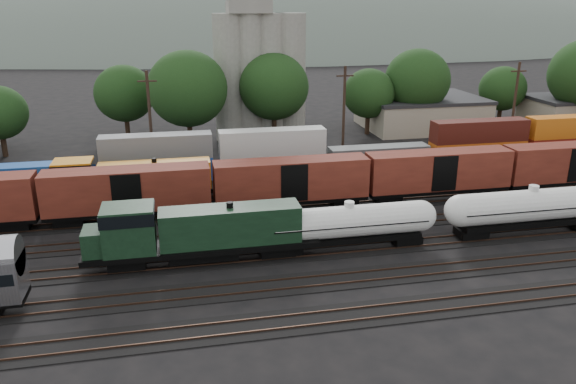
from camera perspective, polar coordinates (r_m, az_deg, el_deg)
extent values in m
plane|color=black|center=(50.73, -0.27, -3.97)|extent=(600.00, 600.00, 0.00)
cube|color=black|center=(37.71, 4.32, -12.63)|extent=(180.00, 3.20, 0.08)
cube|color=#382319|center=(37.08, 4.63, -13.09)|extent=(180.00, 0.08, 0.16)
cube|color=#382319|center=(38.26, 4.03, -11.98)|extent=(180.00, 0.08, 0.16)
cube|color=black|center=(41.89, 2.45, -9.14)|extent=(180.00, 3.20, 0.08)
cube|color=#382319|center=(41.24, 2.69, -9.50)|extent=(180.00, 0.08, 0.16)
cube|color=#382319|center=(42.47, 2.22, -8.60)|extent=(180.00, 0.08, 0.16)
cube|color=black|center=(46.24, 0.95, -6.29)|extent=(180.00, 3.20, 0.08)
cube|color=#382319|center=(45.57, 1.15, -6.58)|extent=(180.00, 0.08, 0.16)
cube|color=#382319|center=(46.84, 0.76, -5.84)|extent=(180.00, 0.08, 0.16)
cube|color=black|center=(50.71, -0.27, -3.93)|extent=(180.00, 3.20, 0.08)
cube|color=#382319|center=(50.03, -0.11, -4.16)|extent=(180.00, 0.08, 0.16)
cube|color=#382319|center=(51.33, -0.43, -3.55)|extent=(180.00, 0.08, 0.16)
cube|color=black|center=(55.27, -1.29, -1.96)|extent=(180.00, 3.20, 0.08)
cube|color=#382319|center=(54.58, -1.15, -2.14)|extent=(180.00, 0.08, 0.16)
cube|color=#382319|center=(55.90, -1.42, -1.62)|extent=(180.00, 0.08, 0.16)
cube|color=black|center=(59.90, -2.15, -0.29)|extent=(180.00, 3.20, 0.08)
cube|color=#382319|center=(59.20, -2.03, -0.44)|extent=(180.00, 0.08, 0.16)
cube|color=#382319|center=(60.54, -2.26, 0.00)|extent=(180.00, 0.08, 0.16)
cube|color=black|center=(64.58, -2.88, 1.15)|extent=(180.00, 3.20, 0.08)
cube|color=#382319|center=(63.88, -2.79, 1.02)|extent=(180.00, 0.08, 0.16)
cube|color=#382319|center=(65.24, -2.98, 1.40)|extent=(180.00, 0.08, 0.16)
cube|color=black|center=(44.79, -8.60, -5.50)|extent=(18.27, 3.12, 0.43)
cube|color=black|center=(44.99, -8.57, -6.06)|extent=(5.37, 2.36, 0.86)
cube|color=black|center=(44.26, -5.87, -3.33)|extent=(10.96, 2.58, 2.90)
cube|color=black|center=(44.16, -15.84, -3.60)|extent=(3.87, 3.12, 3.55)
cube|color=black|center=(43.75, -15.98, -2.23)|extent=(3.98, 3.22, 0.97)
cube|color=black|center=(44.76, -19.02, -4.74)|extent=(1.72, 2.58, 1.93)
cylinder|color=black|center=(43.68, -5.94, -1.38)|extent=(0.54, 0.54, 0.54)
cube|color=black|center=(45.26, -16.00, -6.77)|extent=(2.79, 2.15, 0.75)
cube|color=black|center=(45.66, -1.18, -5.75)|extent=(2.79, 2.15, 0.75)
cylinder|color=white|center=(46.28, 6.19, -2.96)|extent=(12.61, 2.60, 2.60)
sphere|color=white|center=(44.86, -1.53, -3.58)|extent=(2.60, 2.60, 2.60)
sphere|color=white|center=(48.49, 13.32, -2.34)|extent=(2.60, 2.60, 2.60)
cylinder|color=white|center=(45.75, 6.25, -1.24)|extent=(0.81, 0.81, 0.45)
cube|color=black|center=(46.28, 6.19, -2.96)|extent=(12.90, 2.72, 0.07)
cube|color=black|center=(46.83, 6.13, -4.59)|extent=(12.18, 1.97, 0.45)
cube|color=black|center=(45.84, -0.09, -5.75)|extent=(2.33, 1.79, 0.63)
cube|color=black|center=(48.78, 11.91, -4.61)|extent=(2.33, 1.79, 0.63)
cylinder|color=white|center=(53.51, 23.48, -1.24)|extent=(13.46, 2.77, 2.77)
sphere|color=white|center=(50.03, 17.12, -1.82)|extent=(2.77, 2.77, 2.77)
cylinder|color=white|center=(53.03, 23.70, 0.36)|extent=(0.86, 0.86, 0.48)
cube|color=black|center=(53.51, 23.48, -1.24)|extent=(13.77, 2.91, 0.08)
cube|color=black|center=(54.01, 23.27, -2.76)|extent=(13.00, 2.10, 0.48)
cube|color=black|center=(51.36, 18.10, -3.91)|extent=(2.49, 1.91, 0.67)
cube|color=black|center=(58.95, -15.37, 0.03)|extent=(18.49, 2.98, 0.41)
cube|color=black|center=(59.10, -15.33, -0.39)|extent=(5.14, 2.26, 0.82)
cube|color=orange|center=(58.35, -13.33, 1.65)|extent=(11.09, 2.47, 2.77)
cube|color=orange|center=(59.08, -20.89, 1.42)|extent=(3.70, 2.98, 3.39)
cube|color=black|center=(58.78, -21.01, 2.43)|extent=(3.80, 3.08, 0.92)
cube|color=orange|center=(59.79, -23.24, 0.55)|extent=(1.64, 2.47, 1.85)
cylinder|color=black|center=(57.92, -13.45, 3.11)|extent=(0.51, 0.51, 0.51)
cube|color=black|center=(59.91, -20.95, -0.94)|extent=(2.67, 2.05, 0.72)
cube|color=black|center=(59.01, -9.59, -0.21)|extent=(2.67, 2.05, 0.72)
cube|color=black|center=(54.30, -15.78, -1.78)|extent=(15.00, 2.60, 0.40)
cube|color=#5E2116|center=(53.62, -15.98, 0.32)|extent=(15.00, 2.90, 3.80)
cube|color=black|center=(55.16, 0.34, -0.71)|extent=(15.00, 2.60, 0.40)
cube|color=#5E2116|center=(54.49, 0.34, 1.37)|extent=(15.00, 2.90, 3.80)
cube|color=black|center=(60.08, 14.86, 0.30)|extent=(15.00, 2.60, 0.40)
cube|color=#5E2116|center=(59.47, 15.03, 2.22)|extent=(15.00, 2.90, 3.80)
cube|color=black|center=(68.21, 26.57, 1.11)|extent=(15.00, 2.60, 0.40)
cube|color=#5E2116|center=(67.67, 26.82, 2.80)|extent=(15.00, 2.90, 3.80)
cube|color=black|center=(64.44, -2.89, 1.53)|extent=(160.00, 2.60, 0.60)
cube|color=#154392|center=(65.07, -24.39, 1.47)|extent=(12.00, 2.40, 2.60)
cube|color=#163B97|center=(63.37, -13.07, 2.26)|extent=(12.00, 2.40, 2.60)
cube|color=slate|center=(62.69, -13.25, 4.54)|extent=(12.00, 2.40, 2.60)
cube|color=silver|center=(64.22, -1.59, 2.98)|extent=(12.00, 2.40, 2.60)
cube|color=beige|center=(63.55, -1.61, 5.23)|extent=(12.00, 2.40, 2.60)
cube|color=#505355|center=(67.53, 9.18, 3.54)|extent=(12.00, 2.40, 2.60)
cube|color=#C25513|center=(72.96, 18.67, 3.93)|extent=(12.00, 2.40, 2.60)
cube|color=#42150F|center=(72.38, 18.88, 5.92)|extent=(12.00, 2.40, 2.60)
cube|color=maroon|center=(80.10, 26.66, 4.18)|extent=(12.00, 2.40, 2.60)
cube|color=#C96414|center=(79.56, 26.93, 5.99)|extent=(12.00, 2.40, 2.60)
cylinder|color=gray|center=(82.92, -5.96, 11.39)|extent=(4.40, 4.40, 18.00)
cylinder|color=gray|center=(83.27, -3.87, 11.48)|extent=(4.40, 4.40, 18.00)
cylinder|color=gray|center=(83.73, -1.79, 11.55)|extent=(4.40, 4.40, 18.00)
cylinder|color=gray|center=(84.28, 0.26, 11.61)|extent=(4.40, 4.40, 18.00)
cube|color=#9E937F|center=(94.14, 13.34, 7.75)|extent=(18.00, 14.00, 4.60)
cube|color=#232326|center=(93.70, 13.46, 9.28)|extent=(18.36, 14.28, 0.50)
cylinder|color=black|center=(83.51, -26.87, 4.15)|extent=(0.70, 0.70, 2.70)
cylinder|color=black|center=(86.80, -15.98, 6.13)|extent=(0.70, 0.70, 3.17)
ellipsoid|color=#1A3815|center=(85.85, -16.30, 9.60)|extent=(8.62, 8.62, 8.16)
cylinder|color=black|center=(78.22, -9.90, 5.51)|extent=(0.70, 0.70, 3.93)
ellipsoid|color=#1A3815|center=(76.99, -10.18, 10.29)|extent=(10.66, 10.66, 10.10)
cylinder|color=black|center=(82.62, -1.40, 6.41)|extent=(0.70, 0.70, 3.67)
ellipsoid|color=#1A3815|center=(81.51, -1.44, 10.65)|extent=(9.97, 9.97, 9.45)
cylinder|color=black|center=(88.23, 8.06, 6.78)|extent=(0.70, 0.70, 2.89)
ellipsoid|color=#1A3815|center=(87.35, 8.20, 9.89)|extent=(7.84, 7.84, 7.43)
cylinder|color=black|center=(91.05, 12.71, 7.14)|extent=(0.70, 0.70, 3.70)
ellipsoid|color=#1A3815|center=(90.03, 12.99, 11.01)|extent=(10.04, 10.04, 9.51)
cylinder|color=black|center=(100.21, 20.66, 7.17)|extent=(0.70, 0.70, 2.77)
ellipsoid|color=#1A3815|center=(99.46, 20.97, 9.79)|extent=(7.53, 7.53, 7.13)
cylinder|color=black|center=(69.26, -13.81, 6.94)|extent=(0.36, 0.36, 12.00)
cube|color=black|center=(68.47, -14.13, 10.87)|extent=(2.20, 0.18, 0.18)
cylinder|color=black|center=(72.36, 5.69, 7.89)|extent=(0.36, 0.36, 12.00)
cube|color=black|center=(71.60, 5.81, 11.66)|extent=(2.20, 0.18, 0.18)
cylinder|color=black|center=(82.62, 21.97, 8.00)|extent=(0.36, 0.36, 12.00)
cube|color=black|center=(81.96, 22.39, 11.29)|extent=(2.20, 0.18, 0.18)
ellipsoid|color=#59665B|center=(312.64, -2.47, 11.11)|extent=(520.00, 286.00, 130.00)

